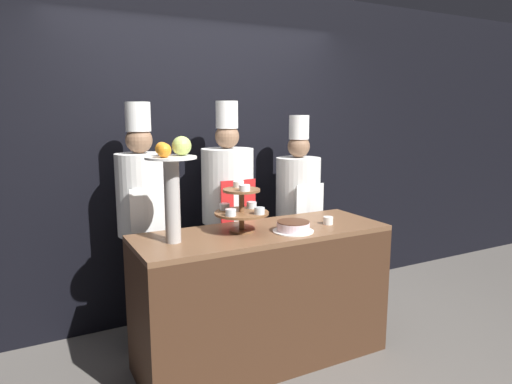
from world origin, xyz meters
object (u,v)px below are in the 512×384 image
Objects in this scene: cake_round at (293,227)px; fruit_pedestal at (173,177)px; tiered_stand at (242,207)px; chef_center_right at (298,206)px; chef_center_left at (228,207)px; chef_left at (142,215)px; cup_white at (328,220)px.

fruit_pedestal is at bearing 170.00° from cake_round.
chef_center_right reaches higher than tiered_stand.
cake_round is 0.16× the size of chef_center_right.
fruit_pedestal is at bearing -136.51° from chef_center_left.
chef_left is 0.69m from chef_center_left.
tiered_stand is at bearing -144.94° from chef_center_right.
chef_center_left is (0.69, -0.00, -0.01)m from chef_left.
chef_left is (-0.05, 0.61, -0.35)m from fruit_pedestal.
tiered_stand is 5.22× the size of cup_white.
chef_left is (-0.52, 0.58, -0.11)m from tiered_stand.
cake_round is 0.91m from chef_center_right.
cake_round is at bearing -10.00° from fruit_pedestal.
fruit_pedestal reaches higher than tiered_stand.
cup_white is 0.84m from chef_center_left.
cup_white is (0.33, 0.06, -0.01)m from cake_round.
chef_left is at bearing 138.07° from cake_round.
chef_left is (-0.83, 0.75, 0.02)m from cake_round.
fruit_pedestal is at bearing -155.09° from chef_center_right.
cake_round is at bearing -41.93° from chef_left.
fruit_pedestal is 1.18m from cup_white.
cake_round is at bearing -79.10° from chef_center_left.
chef_center_right is at bearing 74.55° from cup_white.
chef_center_right is (0.67, 0.00, -0.06)m from chef_center_left.
cake_round is (0.31, -0.16, -0.13)m from tiered_stand.
chef_center_right is (1.36, 0.00, -0.07)m from chef_left.
cup_white is at bearing -55.25° from chef_center_left.
cake_round is (0.79, -0.14, -0.37)m from fruit_pedestal.
cup_white is at bearing -105.45° from chef_center_right.
chef_left is at bearing 149.41° from cup_white.
chef_center_right reaches higher than cup_white.
chef_center_left is at bearing 124.75° from cup_white.
chef_center_left is at bearing 100.90° from cake_round.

